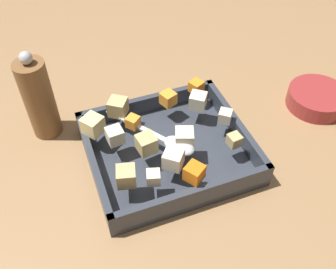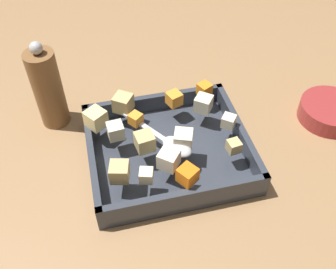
# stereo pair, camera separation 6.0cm
# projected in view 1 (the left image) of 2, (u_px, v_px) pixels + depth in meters

# --- Properties ---
(ground_plane) EXTENTS (4.00, 4.00, 0.00)m
(ground_plane) POSITION_uv_depth(u_px,v_px,m) (174.00, 160.00, 0.74)
(ground_plane) COLOR #936D47
(baking_dish) EXTENTS (0.30, 0.26, 0.05)m
(baking_dish) POSITION_uv_depth(u_px,v_px,m) (168.00, 151.00, 0.74)
(baking_dish) COLOR #333842
(baking_dish) RESTS_ON ground_plane
(carrot_chunk_corner_se) EXTENTS (0.03, 0.03, 0.02)m
(carrot_chunk_corner_se) POSITION_uv_depth(u_px,v_px,m) (133.00, 122.00, 0.72)
(carrot_chunk_corner_se) COLOR orange
(carrot_chunk_corner_se) RESTS_ON baking_dish
(carrot_chunk_far_right) EXTENTS (0.03, 0.03, 0.03)m
(carrot_chunk_far_right) POSITION_uv_depth(u_px,v_px,m) (168.00, 98.00, 0.77)
(carrot_chunk_far_right) COLOR orange
(carrot_chunk_far_right) RESTS_ON baking_dish
(carrot_chunk_corner_sw) EXTENTS (0.03, 0.03, 0.02)m
(carrot_chunk_corner_sw) POSITION_uv_depth(u_px,v_px,m) (196.00, 87.00, 0.79)
(carrot_chunk_corner_sw) COLOR orange
(carrot_chunk_corner_sw) RESTS_ON baking_dish
(carrot_chunk_heap_top) EXTENTS (0.04, 0.04, 0.03)m
(carrot_chunk_heap_top) POSITION_uv_depth(u_px,v_px,m) (197.00, 172.00, 0.64)
(carrot_chunk_heap_top) COLOR orange
(carrot_chunk_heap_top) RESTS_ON baking_dish
(potato_chunk_front_center) EXTENTS (0.04, 0.04, 0.03)m
(potato_chunk_front_center) POSITION_uv_depth(u_px,v_px,m) (146.00, 144.00, 0.68)
(potato_chunk_front_center) COLOR tan
(potato_chunk_front_center) RESTS_ON baking_dish
(potato_chunk_corner_nw) EXTENTS (0.03, 0.03, 0.02)m
(potato_chunk_corner_nw) POSITION_uv_depth(u_px,v_px,m) (153.00, 177.00, 0.63)
(potato_chunk_corner_nw) COLOR beige
(potato_chunk_corner_nw) RESTS_ON baking_dish
(potato_chunk_mid_right) EXTENTS (0.03, 0.03, 0.03)m
(potato_chunk_mid_right) POSITION_uv_depth(u_px,v_px,m) (115.00, 136.00, 0.70)
(potato_chunk_mid_right) COLOR beige
(potato_chunk_mid_right) RESTS_ON baking_dish
(potato_chunk_corner_ne) EXTENTS (0.04, 0.04, 0.03)m
(potato_chunk_corner_ne) POSITION_uv_depth(u_px,v_px,m) (126.00, 176.00, 0.63)
(potato_chunk_corner_ne) COLOR tan
(potato_chunk_corner_ne) RESTS_ON baking_dish
(potato_chunk_near_right) EXTENTS (0.02, 0.02, 0.02)m
(potato_chunk_near_right) POSITION_uv_depth(u_px,v_px,m) (234.00, 140.00, 0.69)
(potato_chunk_near_right) COLOR tan
(potato_chunk_near_right) RESTS_ON baking_dish
(potato_chunk_back_center) EXTENTS (0.05, 0.05, 0.03)m
(potato_chunk_back_center) POSITION_uv_depth(u_px,v_px,m) (93.00, 125.00, 0.71)
(potato_chunk_back_center) COLOR #E0CC89
(potato_chunk_back_center) RESTS_ON baking_dish
(potato_chunk_under_handle) EXTENTS (0.03, 0.03, 0.02)m
(potato_chunk_under_handle) POSITION_uv_depth(u_px,v_px,m) (225.00, 116.00, 0.73)
(potato_chunk_under_handle) COLOR beige
(potato_chunk_under_handle) RESTS_ON baking_dish
(potato_chunk_near_left) EXTENTS (0.04, 0.04, 0.03)m
(potato_chunk_near_left) POSITION_uv_depth(u_px,v_px,m) (198.00, 101.00, 0.76)
(potato_chunk_near_left) COLOR beige
(potato_chunk_near_left) RESTS_ON baking_dish
(potato_chunk_near_spoon) EXTENTS (0.05, 0.05, 0.03)m
(potato_chunk_near_spoon) POSITION_uv_depth(u_px,v_px,m) (118.00, 107.00, 0.74)
(potato_chunk_near_spoon) COLOR tan
(potato_chunk_near_spoon) RESTS_ON baking_dish
(parsnip_chunk_mid_left) EXTENTS (0.04, 0.04, 0.03)m
(parsnip_chunk_mid_left) POSITION_uv_depth(u_px,v_px,m) (184.00, 138.00, 0.69)
(parsnip_chunk_mid_left) COLOR beige
(parsnip_chunk_mid_left) RESTS_ON baking_dish
(parsnip_chunk_center) EXTENTS (0.05, 0.05, 0.03)m
(parsnip_chunk_center) POSITION_uv_depth(u_px,v_px,m) (173.00, 159.00, 0.65)
(parsnip_chunk_center) COLOR silver
(parsnip_chunk_center) RESTS_ON baking_dish
(serving_spoon) EXTENTS (0.13, 0.18, 0.02)m
(serving_spoon) POSITION_uv_depth(u_px,v_px,m) (174.00, 143.00, 0.69)
(serving_spoon) COLOR silver
(serving_spoon) RESTS_ON baking_dish
(pepper_mill) EXTENTS (0.06, 0.06, 0.19)m
(pepper_mill) POSITION_uv_depth(u_px,v_px,m) (39.00, 99.00, 0.73)
(pepper_mill) COLOR brown
(pepper_mill) RESTS_ON ground_plane
(small_prep_bowl) EXTENTS (0.13, 0.13, 0.04)m
(small_prep_bowl) POSITION_uv_depth(u_px,v_px,m) (317.00, 98.00, 0.84)
(small_prep_bowl) COLOR maroon
(small_prep_bowl) RESTS_ON ground_plane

